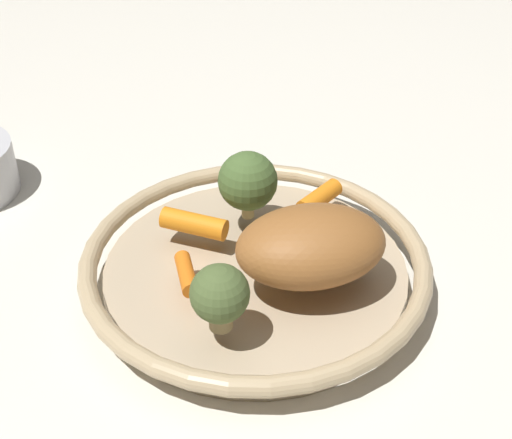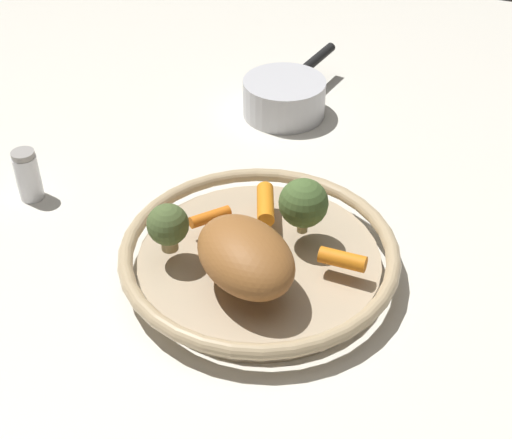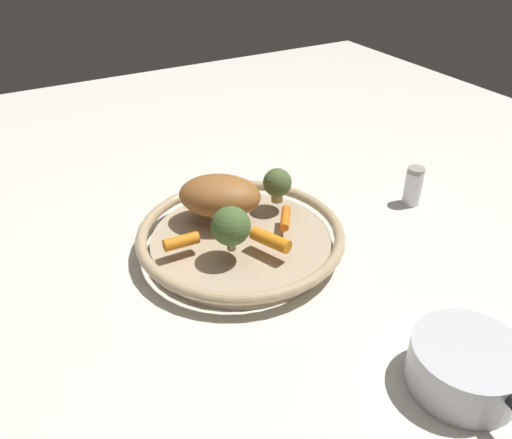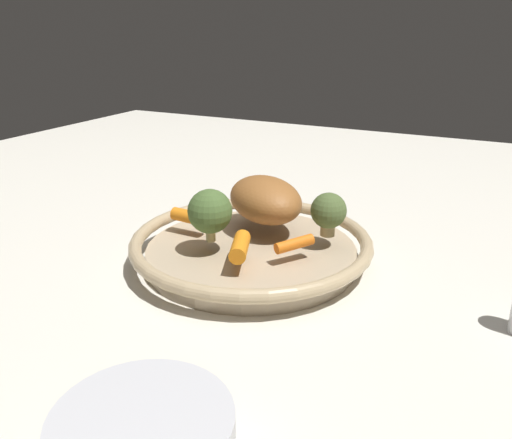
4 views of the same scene
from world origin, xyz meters
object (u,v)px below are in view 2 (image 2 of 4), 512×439
Objects in this scene: baby_carrot_right at (265,204)px; salt_shaker at (28,175)px; serving_bowl at (259,257)px; saucepan at (285,97)px; broccoli_floret_mid at (303,203)px; broccoli_floret_large at (168,225)px; baby_carrot_back at (210,217)px; roast_chicken_piece at (245,256)px; baby_carrot_center at (343,258)px.

baby_carrot_right is 0.33m from salt_shaker.
saucepan reaches higher than serving_bowl.
serving_bowl is 4.67× the size of broccoli_floret_mid.
serving_bowl is 4.53× the size of salt_shaker.
broccoli_floret_large is at bearing 115.22° from serving_bowl.
saucepan reaches higher than baby_carrot_back.
baby_carrot_right is 0.91× the size of broccoli_floret_mid.
baby_carrot_back is 0.75× the size of broccoli_floret_mid.
serving_bowl is 0.38m from saucepan.
saucepan is (0.43, 0.11, -0.04)m from roast_chicken_piece.
baby_carrot_center is at bearing -89.02° from serving_bowl.
baby_carrot_center is 0.73× the size of salt_shaker.
broccoli_floret_mid is at bearing -17.31° from roast_chicken_piece.
serving_bowl is 0.10m from baby_carrot_center.
broccoli_floret_large is (-0.05, 0.20, 0.03)m from baby_carrot_center.
roast_chicken_piece is at bearing 122.86° from baby_carrot_center.
baby_carrot_back is at bearing 45.21° from roast_chicken_piece.
saucepan is at bearing -35.52° from salt_shaker.
baby_carrot_back is (0.02, 0.07, 0.03)m from serving_bowl.
baby_carrot_center is (-0.02, -0.17, 0.00)m from baby_carrot_back.
roast_chicken_piece is 2.24× the size of broccoli_floret_large.
baby_carrot_right is (0.12, 0.02, -0.02)m from roast_chicken_piece.
baby_carrot_center is (-0.06, -0.12, -0.00)m from baby_carrot_right.
serving_bowl is at bearing -164.87° from saucepan.
roast_chicken_piece is at bearing -98.14° from broccoli_floret_large.
salt_shaker is 0.32× the size of saucepan.
baby_carrot_center reaches higher than baby_carrot_back.
baby_carrot_right is 1.21× the size of baby_carrot_center.
baby_carrot_center is at bearing -123.65° from broccoli_floret_mid.
salt_shaker is (-0.02, 0.38, -0.05)m from broccoli_floret_mid.
serving_bowl is 5.52× the size of broccoli_floret_large.
baby_carrot_back is at bearing -19.70° from broccoli_floret_large.
serving_bowl is 0.35m from salt_shaker.
roast_chicken_piece is (-0.06, -0.01, 0.05)m from serving_bowl.
broccoli_floret_mid is 0.36m from saucepan.
serving_bowl is 0.08m from roast_chicken_piece.
saucepan is (0.37, 0.10, 0.01)m from serving_bowl.
broccoli_floret_large is 0.42m from saucepan.
broccoli_floret_large reaches higher than serving_bowl.
serving_bowl is at bearing -94.41° from salt_shaker.
baby_carrot_back is at bearing 102.35° from broccoli_floret_mid.
baby_carrot_center is at bearing -151.40° from saucepan.
baby_carrot_center is at bearing -93.20° from salt_shaker.
baby_carrot_back is 0.99× the size of baby_carrot_center.
salt_shaker is at bearing 74.14° from broccoli_floret_large.
broccoli_floret_large is 0.26m from salt_shaker.
baby_carrot_center is 0.23× the size of saucepan.
baby_carrot_right is at bearing 10.84° from roast_chicken_piece.
baby_carrot_center is at bearing -76.68° from broccoli_floret_large.
broccoli_floret_mid is at bearing -87.54° from salt_shaker.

